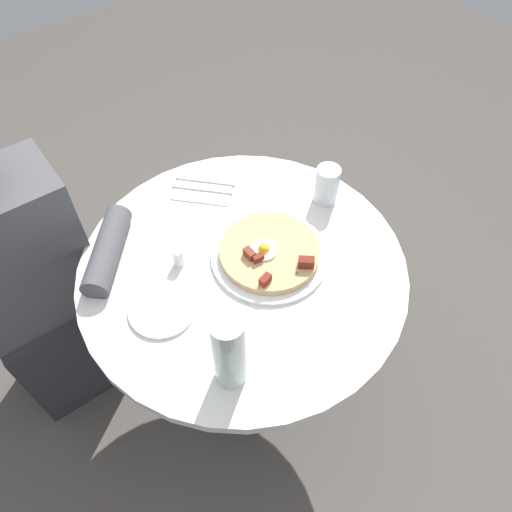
% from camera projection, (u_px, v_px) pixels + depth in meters
% --- Properties ---
extents(ground_plane, '(6.00, 6.00, 0.00)m').
position_uv_depth(ground_plane, '(247.00, 378.00, 1.84)').
color(ground_plane, '#4C4742').
extents(dining_table, '(0.86, 0.86, 0.71)m').
position_uv_depth(dining_table, '(244.00, 299.00, 1.41)').
color(dining_table, silver).
rests_on(dining_table, ground_plane).
extents(person_seated, '(0.51, 0.44, 1.14)m').
position_uv_depth(person_seated, '(35.00, 294.00, 1.47)').
color(person_seated, '#2D2D33').
rests_on(person_seated, ground_plane).
extents(pizza_plate, '(0.31, 0.31, 0.01)m').
position_uv_depth(pizza_plate, '(270.00, 256.00, 1.29)').
color(pizza_plate, white).
rests_on(pizza_plate, dining_table).
extents(breakfast_pizza, '(0.26, 0.26, 0.05)m').
position_uv_depth(breakfast_pizza, '(270.00, 252.00, 1.27)').
color(breakfast_pizza, tan).
rests_on(breakfast_pizza, pizza_plate).
extents(bread_plate, '(0.16, 0.16, 0.01)m').
position_uv_depth(bread_plate, '(162.00, 309.00, 1.19)').
color(bread_plate, silver).
rests_on(bread_plate, dining_table).
extents(napkin, '(0.22, 0.22, 0.00)m').
position_uv_depth(napkin, '(204.00, 186.00, 1.45)').
color(napkin, white).
rests_on(napkin, dining_table).
extents(fork, '(0.13, 0.14, 0.00)m').
position_uv_depth(fork, '(202.00, 189.00, 1.44)').
color(fork, silver).
rests_on(fork, napkin).
extents(knife, '(0.13, 0.14, 0.00)m').
position_uv_depth(knife, '(205.00, 181.00, 1.46)').
color(knife, silver).
rests_on(knife, napkin).
extents(water_glass, '(0.07, 0.07, 0.11)m').
position_uv_depth(water_glass, '(327.00, 185.00, 1.38)').
color(water_glass, silver).
rests_on(water_glass, dining_table).
extents(water_bottle, '(0.07, 0.07, 0.22)m').
position_uv_depth(water_bottle, '(229.00, 351.00, 1.00)').
color(water_bottle, silver).
rests_on(water_bottle, dining_table).
extents(salt_shaker, '(0.03, 0.03, 0.05)m').
position_uv_depth(salt_shaker, '(178.00, 257.00, 1.26)').
color(salt_shaker, white).
rests_on(salt_shaker, dining_table).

